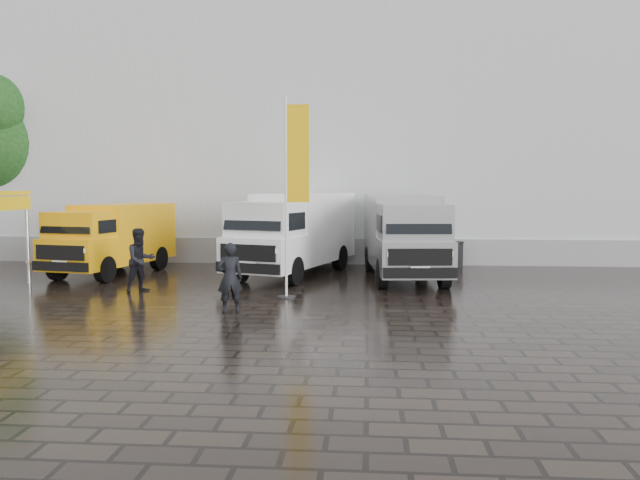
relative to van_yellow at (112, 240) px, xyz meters
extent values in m
plane|color=black|center=(6.89, -4.41, -1.20)|extent=(120.00, 120.00, 0.00)
cube|color=silver|center=(8.89, 11.59, 4.80)|extent=(44.00, 16.00, 12.00)
cube|color=gray|center=(8.89, 3.54, -0.70)|extent=(44.00, 0.15, 1.00)
cylinder|color=silver|center=(-1.75, -2.18, 0.16)|extent=(0.10, 0.10, 2.72)
cylinder|color=black|center=(6.56, -3.99, -1.18)|extent=(0.50, 0.50, 0.04)
cylinder|color=white|center=(6.56, -3.99, 1.50)|extent=(0.07, 0.07, 5.40)
cube|color=yellow|center=(6.89, -3.99, 2.69)|extent=(0.60, 0.03, 2.59)
cylinder|color=black|center=(-6.62, 4.78, 0.78)|extent=(0.55, 0.55, 3.96)
sphere|color=#113615|center=(-6.62, 4.78, 3.55)|extent=(4.36, 4.36, 4.36)
sphere|color=#113615|center=(-7.22, 5.68, 5.33)|extent=(2.57, 2.57, 2.57)
cube|color=black|center=(12.05, 2.98, -0.71)|extent=(0.68, 0.68, 0.97)
imported|color=black|center=(5.49, -6.14, -0.36)|extent=(0.71, 0.58, 1.69)
imported|color=black|center=(2.27, -3.36, -0.29)|extent=(1.10, 1.12, 1.82)
camera|label=1|loc=(8.79, -20.62, 1.80)|focal=35.00mm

